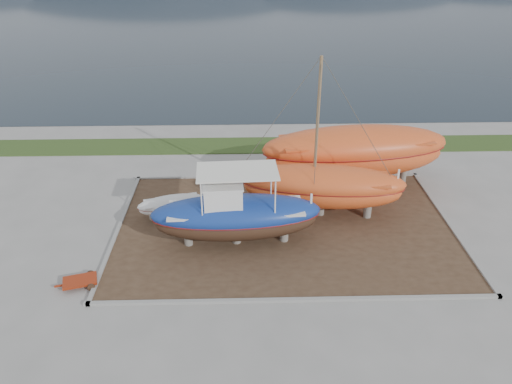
{
  "coord_description": "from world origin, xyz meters",
  "views": [
    {
      "loc": [
        -2.22,
        -19.16,
        14.69
      ],
      "look_at": [
        -1.59,
        4.0,
        2.23
      ],
      "focal_mm": 35.0,
      "sensor_mm": 36.0,
      "label": 1
    }
  ],
  "objects_px": {
    "white_dinghy": "(172,207)",
    "red_trailer": "(80,282)",
    "orange_bare_hull": "(354,158)",
    "blue_caique": "(236,208)",
    "orange_sailboat": "(325,141)"
  },
  "relations": [
    {
      "from": "blue_caique",
      "to": "red_trailer",
      "type": "relative_size",
      "value": 3.82
    },
    {
      "from": "blue_caique",
      "to": "orange_bare_hull",
      "type": "xyz_separation_m",
      "value": [
        7.28,
        6.29,
        -0.17
      ]
    },
    {
      "from": "orange_sailboat",
      "to": "white_dinghy",
      "type": "bearing_deg",
      "value": -172.43
    },
    {
      "from": "orange_sailboat",
      "to": "red_trailer",
      "type": "distance_m",
      "value": 14.06
    },
    {
      "from": "orange_bare_hull",
      "to": "red_trailer",
      "type": "height_order",
      "value": "orange_bare_hull"
    },
    {
      "from": "blue_caique",
      "to": "orange_bare_hull",
      "type": "distance_m",
      "value": 9.62
    },
    {
      "from": "orange_bare_hull",
      "to": "red_trailer",
      "type": "relative_size",
      "value": 5.14
    },
    {
      "from": "orange_sailboat",
      "to": "red_trailer",
      "type": "xyz_separation_m",
      "value": [
        -11.93,
        -6.01,
        -4.39
      ]
    },
    {
      "from": "white_dinghy",
      "to": "red_trailer",
      "type": "bearing_deg",
      "value": -135.89
    },
    {
      "from": "white_dinghy",
      "to": "red_trailer",
      "type": "relative_size",
      "value": 1.71
    },
    {
      "from": "blue_caique",
      "to": "red_trailer",
      "type": "xyz_separation_m",
      "value": [
        -7.18,
        -3.27,
        -1.97
      ]
    },
    {
      "from": "white_dinghy",
      "to": "orange_bare_hull",
      "type": "relative_size",
      "value": 0.33
    },
    {
      "from": "blue_caique",
      "to": "white_dinghy",
      "type": "height_order",
      "value": "blue_caique"
    },
    {
      "from": "white_dinghy",
      "to": "orange_bare_hull",
      "type": "bearing_deg",
      "value": 1.99
    },
    {
      "from": "red_trailer",
      "to": "white_dinghy",
      "type": "bearing_deg",
      "value": 43.86
    }
  ]
}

